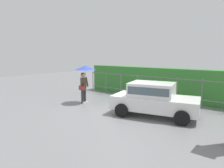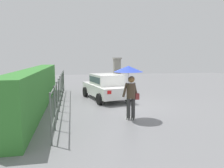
# 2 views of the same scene
# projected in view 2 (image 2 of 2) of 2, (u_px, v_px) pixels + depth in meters

# --- Properties ---
(ground_plane) EXTENTS (40.00, 40.00, 0.00)m
(ground_plane) POSITION_uv_depth(u_px,v_px,m) (122.00, 105.00, 10.93)
(ground_plane) COLOR slate
(car) EXTENTS (3.98, 2.52, 1.48)m
(car) POSITION_uv_depth(u_px,v_px,m) (106.00, 86.00, 12.29)
(car) COLOR white
(car) RESTS_ON ground
(pedestrian) EXTENTS (1.15, 1.15, 2.11)m
(pedestrian) POSITION_uv_depth(u_px,v_px,m) (129.00, 78.00, 8.23)
(pedestrian) COLOR #333333
(pedestrian) RESTS_ON ground
(gate_pillar) EXTENTS (0.60, 0.60, 2.42)m
(gate_pillar) POSITION_uv_depth(u_px,v_px,m) (117.00, 74.00, 15.75)
(gate_pillar) COLOR gray
(gate_pillar) RESTS_ON ground
(fence_section) EXTENTS (10.11, 0.05, 1.50)m
(fence_section) POSITION_uv_depth(u_px,v_px,m) (60.00, 89.00, 10.71)
(fence_section) COLOR #59605B
(fence_section) RESTS_ON ground
(hedge_row) EXTENTS (11.06, 0.90, 1.90)m
(hedge_row) POSITION_uv_depth(u_px,v_px,m) (37.00, 88.00, 10.49)
(hedge_row) COLOR #387F33
(hedge_row) RESTS_ON ground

